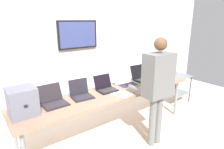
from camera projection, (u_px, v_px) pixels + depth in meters
ground at (112, 134)px, 3.37m from camera, size 8.00×8.00×0.04m
back_wall at (78, 49)px, 3.85m from camera, size 8.00×0.11×2.65m
workbench at (112, 94)px, 3.16m from camera, size 3.11×0.70×0.77m
equipment_box at (22, 102)px, 2.34m from camera, size 0.32×0.33×0.35m
laptop_station_0 at (53, 100)px, 2.68m from camera, size 0.34×0.36×0.25m
laptop_station_1 at (81, 93)px, 2.92m from camera, size 0.33×0.32×0.26m
laptop_station_2 at (106, 87)px, 3.21m from camera, size 0.33×0.33×0.24m
laptop_station_3 at (126, 82)px, 3.46m from camera, size 0.40×0.41×0.25m
laptop_station_4 at (142, 77)px, 3.75m from camera, size 0.40×0.38×0.27m
laptop_station_5 at (157, 74)px, 3.98m from camera, size 0.39×0.30×0.24m
person at (157, 83)px, 2.82m from camera, size 0.46×0.61×1.68m
paper_sheet at (122, 94)px, 3.06m from camera, size 0.27×0.34×0.00m
storage_cart at (177, 84)px, 4.53m from camera, size 0.56×0.44×0.65m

